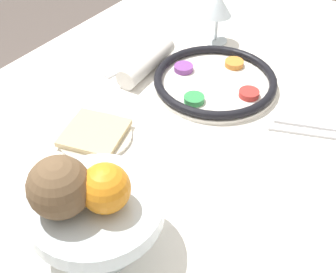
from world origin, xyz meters
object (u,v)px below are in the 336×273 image
Objects in this scene: orange_fruit at (105,188)px; coconut at (59,187)px; seder_plate at (215,81)px; bread_plate at (95,135)px; wine_glass at (218,7)px; fruit_stand at (96,212)px; napkin_roll at (147,62)px.

orange_fruit is 0.07m from coconut.
seder_plate reaches higher than bread_plate.
wine_glass reaches higher than fruit_stand.
orange_fruit is 0.39× the size of napkin_roll.
fruit_stand is at bearing 9.47° from seder_plate.
seder_plate is 0.57m from coconut.
seder_plate is 3.83× the size of orange_fruit.
coconut is 0.57m from napkin_roll.
wine_glass is 0.72m from fruit_stand.
fruit_stand is at bearing 44.46° from bread_plate.
fruit_stand is (0.51, 0.08, 0.07)m from seder_plate.
wine_glass is 0.72m from orange_fruit.
wine_glass is at bearing -179.69° from bread_plate.
wine_glass is 1.77× the size of orange_fruit.
bread_plate is 0.28m from napkin_roll.
bread_plate is at bearing 14.23° from napkin_roll.
wine_glass is 0.50m from bread_plate.
coconut is (0.54, 0.06, 0.14)m from seder_plate.
wine_glass is at bearing -167.09° from coconut.
coconut is at bearing 12.91° from wine_glass.
coconut is 0.48× the size of napkin_roll.
fruit_stand is 2.26× the size of coconut.
wine_glass reaches higher than bread_plate.
napkin_roll is at bearing -150.71° from fruit_stand.
napkin_roll reaches higher than bread_plate.
wine_glass is 0.75m from coconut.
orange_fruit is at bearing 48.39° from bread_plate.
seder_plate is at bearing 31.00° from wine_glass.
wine_glass is at bearing -162.48° from orange_fruit.
bread_plate is 0.79× the size of napkin_roll.
orange_fruit is 0.49× the size of bread_plate.
coconut is (0.04, -0.03, 0.07)m from fruit_stand.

